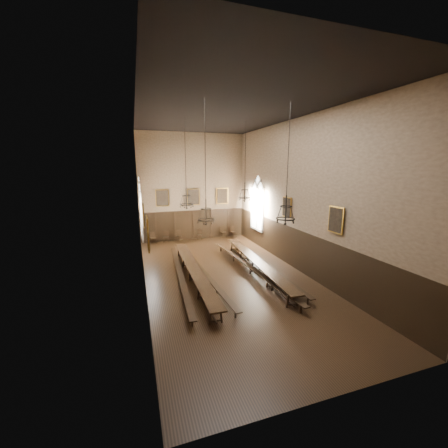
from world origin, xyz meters
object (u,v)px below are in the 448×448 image
bench_right_inner (250,269)px  chair_4 (200,237)px  chair_7 (233,234)px  chandelier_back_left (187,199)px  bench_left_outer (180,276)px  chair_0 (154,240)px  chandelier_back_right (245,193)px  chair_6 (223,234)px  chandelier_front_right (286,212)px  bench_left_inner (203,273)px  table_right (256,266)px  bench_right_outer (264,266)px  chandelier_front_left (206,211)px  table_left (194,274)px  chair_1 (166,239)px  chair_2 (179,238)px

bench_right_inner → chair_4: size_ratio=11.68×
chair_7 → chandelier_back_left: chandelier_back_left is taller
bench_left_outer → chair_0: bearing=95.9°
chandelier_back_left → chair_7: bearing=50.3°
chandelier_back_right → chair_6: bearing=85.1°
chair_0 → chandelier_front_right: (5.47, -11.40, 3.85)m
chair_4 → chandelier_back_right: chandelier_back_right is taller
bench_left_inner → chair_6: 9.28m
table_right → chair_6: bearing=85.4°
bench_left_outer → bench_right_outer: bench_left_outer is taller
bench_right_outer → chair_7: chair_7 is taller
bench_right_inner → chandelier_back_left: bearing=146.3°
bench_left_outer → chandelier_back_left: 4.56m
chair_7 → chandelier_front_left: (-5.28, -10.90, 3.99)m
chair_4 → chandelier_front_right: bearing=-64.7°
chair_0 → chair_6: chair_6 is taller
table_left → chair_6: (4.51, 8.64, -0.08)m
bench_left_outer → chandelier_back_right: bearing=25.4°
bench_left_outer → chair_6: size_ratio=9.88×
bench_right_outer → chandelier_back_left: size_ratio=1.89×
chair_1 → bench_left_inner: bearing=-64.9°
chandelier_back_left → bench_left_inner: bearing=-76.0°
chair_2 → chandelier_back_left: chandelier_back_left is taller
table_right → chair_1: 9.47m
bench_right_outer → chair_1: chair_1 is taller
bench_left_outer → chandelier_back_right: chandelier_back_right is taller
bench_left_outer → chair_2: size_ratio=10.53×
chandelier_front_right → bench_right_inner: bearing=100.4°
bench_right_outer → chair_7: (1.06, 8.33, 0.01)m
bench_left_inner → chair_1: size_ratio=10.52×
bench_right_inner → chair_1: (-3.93, 8.60, -0.01)m
table_left → chair_2: size_ratio=10.45×
table_right → bench_left_outer: bearing=179.1°
chair_1 → chair_7: 5.98m
chair_6 → chandelier_front_right: bearing=-111.5°
table_left → table_right: table_left is taller
table_left → chandelier_back_right: bearing=31.8°
chair_6 → chair_4: bearing=164.1°
chair_2 → chandelier_front_left: size_ratio=0.18×
chair_7 → chandelier_front_left: 12.76m
chair_2 → chair_1: bearing=169.1°
table_right → chandelier_back_right: size_ratio=2.00×
bench_left_outer → chandelier_back_right: 6.75m
table_right → chandelier_back_left: 5.80m
table_right → chair_1: size_ratio=10.41×
chandelier_back_right → table_left: bearing=-148.2°
bench_right_inner → chandelier_front_right: bearing=-79.6°
bench_right_inner → chair_0: size_ratio=11.21×
chair_7 → chandelier_back_left: (-5.33, -6.41, 4.06)m
bench_right_inner → chair_6: bearing=82.5°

